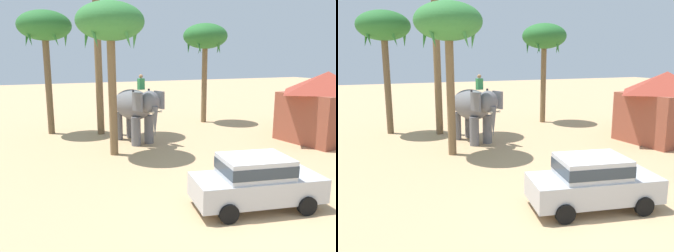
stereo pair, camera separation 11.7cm
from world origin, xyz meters
TOP-DOWN VIEW (x-y plane):
  - ground_plane at (0.00, 0.00)m, footprint 120.00×120.00m
  - car_sedan_foreground at (0.24, 0.26)m, footprint 4.36×2.49m
  - elephant_with_mahout at (-0.48, 10.07)m, footprint 2.46×4.02m
  - palm_tree_behind_elephant at (6.20, 13.94)m, footprint 3.20×3.20m
  - palm_tree_left_of_road at (-2.29, 8.05)m, footprint 3.20×3.20m
  - palm_tree_far_back at (-4.70, 14.37)m, footprint 3.20×3.20m
  - roadside_hut at (9.70, 6.03)m, footprint 5.38×4.66m

SIDE VIEW (x-z plane):
  - ground_plane at x=0.00m, z-range 0.00..0.00m
  - car_sedan_foreground at x=0.24m, z-range 0.08..1.78m
  - elephant_with_mahout at x=-0.48m, z-range 0.05..3.93m
  - roadside_hut at x=9.70m, z-range 0.12..4.12m
  - palm_tree_behind_elephant at x=6.20m, z-range 2.52..9.73m
  - palm_tree_left_of_road at x=-2.29m, z-range 2.57..9.89m
  - palm_tree_far_back at x=-4.70m, z-range 2.69..10.26m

